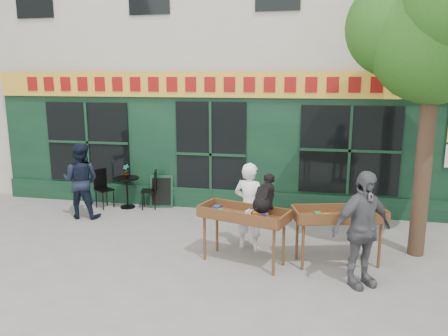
{
  "coord_description": "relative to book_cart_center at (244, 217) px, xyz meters",
  "views": [
    {
      "loc": [
        2.39,
        -7.72,
        3.15
      ],
      "look_at": [
        0.7,
        0.5,
        1.41
      ],
      "focal_mm": 35.0,
      "sensor_mm": 36.0,
      "label": 1
    }
  ],
  "objects": [
    {
      "name": "ground",
      "position": [
        -1.29,
        0.7,
        -0.82
      ],
      "size": [
        80.0,
        80.0,
        0.0
      ],
      "primitive_type": "plane",
      "color": "slate",
      "rests_on": "ground"
    },
    {
      "name": "man_right",
      "position": [
        1.88,
        -0.46,
        0.08
      ],
      "size": [
        1.12,
        0.97,
        1.81
      ],
      "primitive_type": "imported",
      "rotation": [
        0.0,
        0.0,
        0.61
      ],
      "color": "#505155",
      "rests_on": "ground"
    },
    {
      "name": "bistro_table",
      "position": [
        -3.32,
        2.65,
        -0.28
      ],
      "size": [
        0.6,
        0.6,
        0.76
      ],
      "color": "black",
      "rests_on": "ground"
    },
    {
      "name": "potted_plant",
      "position": [
        -3.32,
        2.65,
        0.11
      ],
      "size": [
        0.2,
        0.16,
        0.33
      ],
      "primitive_type": "imported",
      "rotation": [
        0.0,
        0.0,
        -0.26
      ],
      "color": "gray",
      "rests_on": "bistro_table"
    },
    {
      "name": "bistro_chair_right",
      "position": [
        -2.69,
        2.73,
        -0.26
      ],
      "size": [
        0.45,
        0.44,
        0.95
      ],
      "rotation": [
        0.0,
        0.0,
        -1.31
      ],
      "color": "black",
      "rests_on": "ground"
    },
    {
      "name": "woman",
      "position": [
        0.0,
        0.65,
        0.0
      ],
      "size": [
        0.69,
        0.55,
        1.65
      ],
      "primitive_type": "imported",
      "rotation": [
        0.0,
        0.0,
        2.84
      ],
      "color": "white",
      "rests_on": "ground"
    },
    {
      "name": "chalkboard",
      "position": [
        -2.52,
        2.89,
        -0.42
      ],
      "size": [
        0.59,
        0.3,
        0.79
      ],
      "rotation": [
        0.0,
        0.0,
        0.21
      ],
      "color": "black",
      "rests_on": "ground"
    },
    {
      "name": "street_tree",
      "position": [
        3.05,
        1.06,
        3.29
      ],
      "size": [
        3.05,
        2.9,
        5.6
      ],
      "color": "#382619",
      "rests_on": "ground"
    },
    {
      "name": "man_left",
      "position": [
        -4.02,
        1.75,
        0.04
      ],
      "size": [
        0.89,
        0.72,
        1.73
      ],
      "primitive_type": "imported",
      "rotation": [
        0.0,
        0.0,
        3.23
      ],
      "color": "black",
      "rests_on": "ground"
    },
    {
      "name": "book_cart_center",
      "position": [
        0.0,
        0.0,
        0.0
      ],
      "size": [
        1.62,
        1.03,
        0.99
      ],
      "rotation": [
        0.0,
        0.0,
        -0.3
      ],
      "color": "brown",
      "rests_on": "ground"
    },
    {
      "name": "bistro_chair_left",
      "position": [
        -3.95,
        2.6,
        -0.26
      ],
      "size": [
        0.5,
        0.49,
        0.95
      ],
      "rotation": [
        0.0,
        0.0,
        1.05
      ],
      "color": "black",
      "rests_on": "ground"
    },
    {
      "name": "dog",
      "position": [
        0.35,
        -0.05,
        0.47
      ],
      "size": [
        0.5,
        0.67,
        0.6
      ],
      "primitive_type": null,
      "rotation": [
        0.0,
        0.0,
        -0.3
      ],
      "color": "black",
      "rests_on": "book_cart_center"
    },
    {
      "name": "book_cart_right",
      "position": [
        1.58,
        0.29,
        0.0
      ],
      "size": [
        1.61,
        0.98,
        0.99
      ],
      "rotation": [
        0.0,
        0.0,
        0.26
      ],
      "color": "brown",
      "rests_on": "ground"
    },
    {
      "name": "building",
      "position": [
        -1.29,
        6.67,
        4.15
      ],
      "size": [
        14.0,
        7.26,
        10.0
      ],
      "color": "beige",
      "rests_on": "ground"
    }
  ]
}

